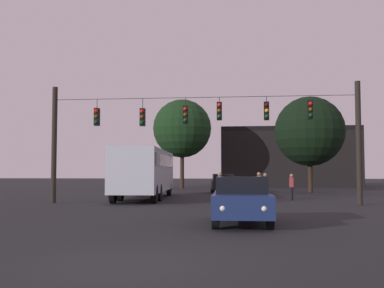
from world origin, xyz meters
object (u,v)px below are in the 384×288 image
pedestrian_near_bus (259,184)px  tree_behind_building (310,131)px  tree_left_silhouette (182,129)px  pedestrian_crossing_left (265,185)px  car_far_left (223,183)px  pedestrian_crossing_center (292,185)px  city_bus (145,169)px  pedestrian_crossing_right (220,186)px  car_near_right (241,199)px

pedestrian_near_bus → tree_behind_building: 12.48m
tree_left_silhouette → tree_behind_building: (11.55, -7.08, -0.99)m
tree_behind_building → pedestrian_crossing_left: bearing=-109.9°
car_far_left → pedestrian_crossing_left: bearing=-73.2°
tree_left_silhouette → pedestrian_crossing_center: bearing=-64.1°
city_bus → pedestrian_crossing_left: bearing=-7.6°
city_bus → car_far_left: size_ratio=2.49×
car_far_left → pedestrian_crossing_right: size_ratio=2.69×
car_near_right → car_far_left: bearing=93.9°
car_far_left → pedestrian_crossing_right: bearing=-88.4°
car_far_left → pedestrian_crossing_right: 12.92m
pedestrian_near_bus → tree_behind_building: tree_behind_building is taller
tree_behind_building → pedestrian_crossing_right: bearing=-114.0°
car_near_right → pedestrian_crossing_center: size_ratio=2.80×
car_far_left → pedestrian_crossing_center: bearing=-63.4°
tree_left_silhouette → tree_behind_building: bearing=-31.5°
city_bus → tree_left_silhouette: size_ratio=1.24×
pedestrian_near_bus → tree_left_silhouette: bearing=111.2°
pedestrian_crossing_center → tree_left_silhouette: (-8.86, 18.24, 5.14)m
city_bus → pedestrian_crossing_right: city_bus is taller
car_near_right → pedestrian_crossing_left: bearing=83.6°
city_bus → tree_left_silhouette: 18.33m
car_near_right → tree_behind_building: (5.65, 24.09, 4.24)m
pedestrian_crossing_center → pedestrian_near_bus: (-1.91, 0.29, 0.07)m
pedestrian_crossing_left → pedestrian_crossing_center: 1.68m
city_bus → pedestrian_crossing_right: (4.83, -4.43, -0.93)m
pedestrian_near_bus → tree_behind_building: (4.60, 10.86, 4.09)m
pedestrian_near_bus → pedestrian_crossing_left: bearing=-69.4°
city_bus → car_far_left: 9.64m
car_near_right → pedestrian_near_bus: size_ratio=2.63×
car_near_right → car_far_left: (-1.48, 21.80, 0.00)m
pedestrian_crossing_right → pedestrian_near_bus: (2.16, 4.34, 0.00)m
car_far_left → pedestrian_crossing_center: size_ratio=2.86×
car_near_right → tree_behind_building: tree_behind_building is taller
pedestrian_crossing_left → pedestrian_near_bus: pedestrian_near_bus is taller
pedestrian_crossing_center → pedestrian_crossing_right: (-4.07, -4.05, 0.06)m
city_bus → tree_left_silhouette: bearing=89.9°
pedestrian_crossing_center → tree_left_silhouette: size_ratio=0.17×
pedestrian_crossing_right → tree_left_silhouette: (-4.79, 22.28, 5.08)m
car_far_left → pedestrian_crossing_center: 9.91m
car_far_left → tree_left_silhouette: 11.60m
pedestrian_crossing_center → car_near_right: bearing=-102.9°
tree_left_silhouette → tree_behind_building: size_ratio=1.13×
pedestrian_crossing_left → tree_behind_building: tree_behind_building is taller
car_near_right → car_far_left: same height
city_bus → car_near_right: (5.94, -13.32, -1.07)m
pedestrian_crossing_center → tree_behind_building: bearing=76.5°
car_far_left → pedestrian_crossing_left: size_ratio=2.78×
pedestrian_crossing_center → tree_left_silhouette: tree_left_silhouette is taller
pedestrian_near_bus → tree_left_silhouette: size_ratio=0.19×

